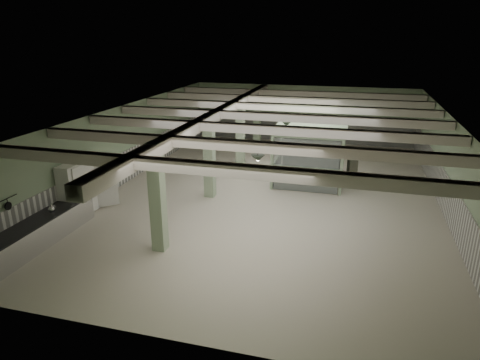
% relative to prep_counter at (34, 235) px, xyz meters
% --- Properties ---
extents(floor, '(20.00, 20.00, 0.00)m').
position_rel_prep_counter_xyz_m(floor, '(6.54, 7.00, -0.46)').
color(floor, silver).
rests_on(floor, ground).
extents(ceiling, '(14.00, 20.00, 0.02)m').
position_rel_prep_counter_xyz_m(ceiling, '(6.54, 7.00, 3.14)').
color(ceiling, silver).
rests_on(ceiling, wall_back).
extents(wall_back, '(14.00, 0.02, 3.60)m').
position_rel_prep_counter_xyz_m(wall_back, '(6.54, 17.00, 1.34)').
color(wall_back, '#9FB893').
rests_on(wall_back, floor).
extents(wall_front, '(14.00, 0.02, 3.60)m').
position_rel_prep_counter_xyz_m(wall_front, '(6.54, -3.00, 1.34)').
color(wall_front, '#9FB893').
rests_on(wall_front, floor).
extents(wall_left, '(0.02, 20.00, 3.60)m').
position_rel_prep_counter_xyz_m(wall_left, '(-0.46, 7.00, 1.34)').
color(wall_left, '#9FB893').
rests_on(wall_left, floor).
extents(wall_right, '(0.02, 20.00, 3.60)m').
position_rel_prep_counter_xyz_m(wall_right, '(13.54, 7.00, 1.34)').
color(wall_right, '#9FB893').
rests_on(wall_right, floor).
extents(wainscot_left, '(0.05, 19.90, 1.50)m').
position_rel_prep_counter_xyz_m(wainscot_left, '(-0.43, 7.00, 0.29)').
color(wainscot_left, white).
rests_on(wainscot_left, floor).
extents(wainscot_right, '(0.05, 19.90, 1.50)m').
position_rel_prep_counter_xyz_m(wainscot_right, '(13.52, 7.00, 0.29)').
color(wainscot_right, white).
rests_on(wainscot_right, floor).
extents(wainscot_back, '(13.90, 0.05, 1.50)m').
position_rel_prep_counter_xyz_m(wainscot_back, '(6.54, 16.98, 0.29)').
color(wainscot_back, white).
rests_on(wainscot_back, floor).
extents(girder, '(0.45, 19.90, 0.40)m').
position_rel_prep_counter_xyz_m(girder, '(4.04, 7.00, 2.92)').
color(girder, beige).
rests_on(girder, ceiling).
extents(beam_a, '(13.90, 0.35, 0.32)m').
position_rel_prep_counter_xyz_m(beam_a, '(6.54, -0.50, 2.96)').
color(beam_a, beige).
rests_on(beam_a, ceiling).
extents(beam_b, '(13.90, 0.35, 0.32)m').
position_rel_prep_counter_xyz_m(beam_b, '(6.54, 2.00, 2.96)').
color(beam_b, beige).
rests_on(beam_b, ceiling).
extents(beam_c, '(13.90, 0.35, 0.32)m').
position_rel_prep_counter_xyz_m(beam_c, '(6.54, 4.50, 2.96)').
color(beam_c, beige).
rests_on(beam_c, ceiling).
extents(beam_d, '(13.90, 0.35, 0.32)m').
position_rel_prep_counter_xyz_m(beam_d, '(6.54, 7.00, 2.96)').
color(beam_d, beige).
rests_on(beam_d, ceiling).
extents(beam_e, '(13.90, 0.35, 0.32)m').
position_rel_prep_counter_xyz_m(beam_e, '(6.54, 9.50, 2.96)').
color(beam_e, beige).
rests_on(beam_e, ceiling).
extents(beam_f, '(13.90, 0.35, 0.32)m').
position_rel_prep_counter_xyz_m(beam_f, '(6.54, 12.00, 2.96)').
color(beam_f, beige).
rests_on(beam_f, ceiling).
extents(beam_g, '(13.90, 0.35, 0.32)m').
position_rel_prep_counter_xyz_m(beam_g, '(6.54, 14.50, 2.96)').
color(beam_g, beige).
rests_on(beam_g, ceiling).
extents(column_a, '(0.42, 0.42, 3.60)m').
position_rel_prep_counter_xyz_m(column_a, '(4.04, 1.00, 1.34)').
color(column_a, '#A0B894').
rests_on(column_a, floor).
extents(column_b, '(0.42, 0.42, 3.60)m').
position_rel_prep_counter_xyz_m(column_b, '(4.04, 6.00, 1.34)').
color(column_b, '#A0B894').
rests_on(column_b, floor).
extents(column_c, '(0.42, 0.42, 3.60)m').
position_rel_prep_counter_xyz_m(column_c, '(4.04, 11.00, 1.34)').
color(column_c, '#A0B894').
rests_on(column_c, floor).
extents(column_d, '(0.42, 0.42, 3.60)m').
position_rel_prep_counter_xyz_m(column_d, '(4.04, 15.00, 1.34)').
color(column_d, '#A0B894').
rests_on(column_d, floor).
extents(hook_rail, '(0.02, 1.20, 0.02)m').
position_rel_prep_counter_xyz_m(hook_rail, '(-0.39, -0.60, 1.39)').
color(hook_rail, black).
rests_on(hook_rail, wall_left).
extents(pendant_front, '(0.44, 0.44, 0.22)m').
position_rel_prep_counter_xyz_m(pendant_front, '(7.04, 2.00, 2.59)').
color(pendant_front, '#2A3628').
rests_on(pendant_front, ceiling).
extents(pendant_mid, '(0.44, 0.44, 0.22)m').
position_rel_prep_counter_xyz_m(pendant_mid, '(7.04, 7.50, 2.59)').
color(pendant_mid, '#2A3628').
rests_on(pendant_mid, ceiling).
extents(pendant_back, '(0.44, 0.44, 0.22)m').
position_rel_prep_counter_xyz_m(pendant_back, '(7.04, 12.50, 2.59)').
color(pendant_back, '#2A3628').
rests_on(pendant_back, ceiling).
extents(prep_counter, '(0.94, 5.42, 0.91)m').
position_rel_prep_counter_xyz_m(prep_counter, '(0.00, 0.00, 0.00)').
color(prep_counter, silver).
rests_on(prep_counter, floor).
extents(pitcher_near, '(0.25, 0.27, 0.28)m').
position_rel_prep_counter_xyz_m(pitcher_near, '(-0.10, 1.94, 0.58)').
color(pitcher_near, silver).
rests_on(pitcher_near, prep_counter).
extents(pitcher_far, '(0.28, 0.30, 0.32)m').
position_rel_prep_counter_xyz_m(pitcher_far, '(0.11, 0.86, 0.60)').
color(pitcher_far, silver).
rests_on(pitcher_far, prep_counter).
extents(veg_colander, '(0.57, 0.57, 0.22)m').
position_rel_prep_counter_xyz_m(veg_colander, '(0.13, 2.33, 0.55)').
color(veg_colander, '#44454A').
rests_on(veg_colander, prep_counter).
extents(skillet_far, '(0.04, 0.26, 0.26)m').
position_rel_prep_counter_xyz_m(skillet_far, '(-0.34, -0.46, 1.17)').
color(skillet_far, black).
rests_on(skillet_far, hook_rail).
extents(walkin_cooler, '(1.09, 2.33, 2.14)m').
position_rel_prep_counter_xyz_m(walkin_cooler, '(-0.08, 3.00, 0.61)').
color(walkin_cooler, white).
rests_on(walkin_cooler, floor).
extents(guard_booth, '(3.33, 2.83, 2.65)m').
position_rel_prep_counter_xyz_m(guard_booth, '(7.93, 8.84, 1.33)').
color(guard_booth, '#93AE8B').
rests_on(guard_booth, floor).
extents(filing_cabinet, '(0.51, 0.63, 1.18)m').
position_rel_prep_counter_xyz_m(filing_cabinet, '(9.91, 9.36, 0.13)').
color(filing_cabinet, '#5A5A4B').
rests_on(filing_cabinet, floor).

